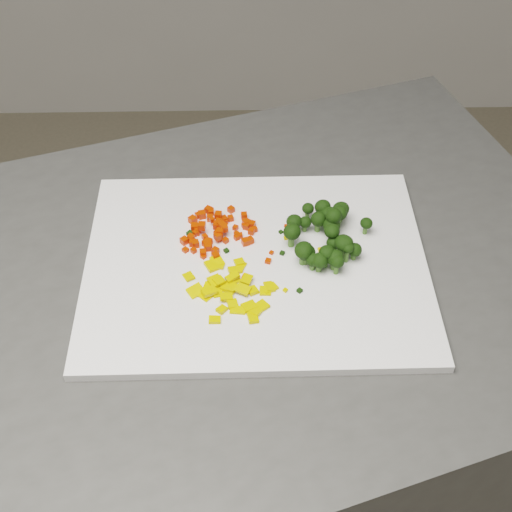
{
  "coord_description": "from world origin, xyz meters",
  "views": [
    {
      "loc": [
        0.4,
        -0.28,
        1.54
      ],
      "look_at": [
        0.42,
        0.33,
        0.92
      ],
      "focal_mm": 50.0,
      "sensor_mm": 36.0,
      "label": 1
    }
  ],
  "objects_px": {
    "pepper_pile": "(229,286)",
    "cutting_board": "(256,265)",
    "broccoli_pile": "(334,227)",
    "carrot_pile": "(218,226)",
    "counter_block": "(239,456)"
  },
  "relations": [
    {
      "from": "counter_block",
      "to": "pepper_pile",
      "type": "height_order",
      "value": "pepper_pile"
    },
    {
      "from": "cutting_board",
      "to": "counter_block",
      "type": "bearing_deg",
      "value": -161.55
    },
    {
      "from": "cutting_board",
      "to": "carrot_pile",
      "type": "distance_m",
      "value": 0.07
    },
    {
      "from": "cutting_board",
      "to": "broccoli_pile",
      "type": "bearing_deg",
      "value": 18.75
    },
    {
      "from": "pepper_pile",
      "to": "cutting_board",
      "type": "bearing_deg",
      "value": 55.33
    },
    {
      "from": "counter_block",
      "to": "cutting_board",
      "type": "xyz_separation_m",
      "value": [
        0.03,
        0.01,
        0.46
      ]
    },
    {
      "from": "carrot_pile",
      "to": "counter_block",
      "type": "bearing_deg",
      "value": -72.82
    },
    {
      "from": "counter_block",
      "to": "carrot_pile",
      "type": "xyz_separation_m",
      "value": [
        -0.02,
        0.06,
        0.47
      ]
    },
    {
      "from": "pepper_pile",
      "to": "broccoli_pile",
      "type": "relative_size",
      "value": 0.97
    },
    {
      "from": "counter_block",
      "to": "cutting_board",
      "type": "distance_m",
      "value": 0.46
    },
    {
      "from": "cutting_board",
      "to": "broccoli_pile",
      "type": "distance_m",
      "value": 0.11
    },
    {
      "from": "counter_block",
      "to": "broccoli_pile",
      "type": "bearing_deg",
      "value": 18.68
    },
    {
      "from": "counter_block",
      "to": "pepper_pile",
      "type": "bearing_deg",
      "value": -96.34
    },
    {
      "from": "cutting_board",
      "to": "carrot_pile",
      "type": "xyz_separation_m",
      "value": [
        -0.05,
        0.05,
        0.02
      ]
    },
    {
      "from": "counter_block",
      "to": "cutting_board",
      "type": "relative_size",
      "value": 2.18
    }
  ]
}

